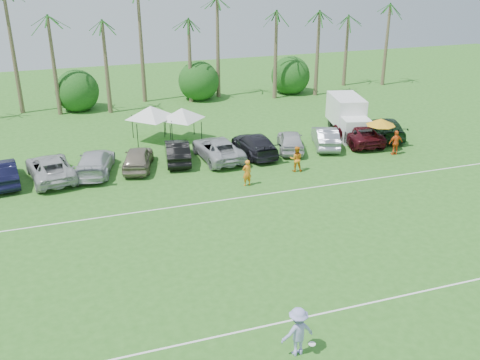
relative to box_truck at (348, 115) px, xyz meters
name	(u,v)px	position (x,y,z in m)	size (l,w,h in m)	color
ground	(305,354)	(-14.71, -23.21, -1.61)	(120.00, 120.00, 0.00)	#2D691F
field_lines	(237,251)	(-14.71, -15.21, -1.61)	(80.00, 12.10, 0.01)	white
palm_tree_3	(43,1)	(-22.71, 14.79, 8.45)	(2.40, 2.40, 11.90)	brown
palm_tree_4	(93,29)	(-18.71, 14.79, 5.87)	(2.40, 2.40, 8.90)	brown
palm_tree_5	(136,18)	(-14.71, 14.79, 6.74)	(2.40, 2.40, 9.90)	brown
palm_tree_6	(177,7)	(-10.71, 14.79, 7.60)	(2.40, 2.40, 10.90)	brown
palm_tree_8	(265,22)	(-1.71, 14.79, 5.87)	(2.40, 2.40, 8.90)	brown
palm_tree_9	(310,12)	(3.29, 14.79, 6.74)	(2.40, 2.40, 9.90)	brown
palm_tree_10	(354,2)	(8.29, 14.79, 7.60)	(2.40, 2.40, 10.90)	brown
bush_tree_1	(77,89)	(-20.71, 15.79, 0.19)	(4.00, 4.00, 4.00)	brown
bush_tree_2	(197,81)	(-8.71, 15.79, 0.19)	(4.00, 4.00, 4.00)	brown
bush_tree_3	(287,74)	(1.29, 15.79, 0.19)	(4.00, 4.00, 4.00)	brown
sideline_player_a	(247,173)	(-11.48, -7.53, -0.74)	(0.64, 0.42, 1.75)	orange
sideline_player_b	(296,159)	(-7.46, -6.27, -0.71)	(0.87, 0.68, 1.80)	orange
sideline_player_c	(396,143)	(0.91, -5.60, -0.68)	(1.09, 0.45, 1.86)	orange
box_truck	(348,115)	(0.00, 0.00, 0.00)	(3.42, 6.19, 3.02)	white
canopy_tent_left	(150,106)	(-15.68, 3.33, 1.27)	(4.16, 4.16, 3.37)	black
canopy_tent_right	(182,108)	(-13.32, 2.73, 1.06)	(3.85, 3.85, 3.12)	black
market_umbrella	(381,122)	(0.32, -4.28, 0.61)	(2.22, 2.22, 2.48)	black
frisbee_player	(298,332)	(-14.96, -23.06, -0.62)	(1.34, 0.84, 1.99)	#9999D9
parked_car_1	(3,173)	(-26.34, -2.21, -0.83)	(1.66, 4.75, 1.57)	black
parked_car_2	(50,168)	(-23.45, -2.33, -0.83)	(2.60, 5.64, 1.57)	#B1B1B3
parked_car_3	(95,162)	(-20.56, -2.18, -0.83)	(2.19, 5.40, 1.57)	silver
parked_car_4	(138,158)	(-17.67, -2.29, -0.83)	(1.85, 4.60, 1.57)	gray
parked_car_5	(177,151)	(-14.77, -1.82, -0.83)	(1.66, 4.75, 1.57)	black
parked_car_6	(218,149)	(-11.88, -2.25, -0.83)	(2.60, 5.64, 1.57)	#A8ABAE
parked_car_7	(255,144)	(-8.99, -2.18, -0.83)	(2.19, 5.40, 1.57)	black
parked_car_8	(291,140)	(-6.10, -2.21, -0.83)	(1.85, 4.60, 1.57)	#B8B8BC
parked_car_9	(325,137)	(-3.21, -2.30, -0.83)	(1.66, 4.75, 1.57)	gray
parked_car_10	(358,133)	(-0.31, -2.19, -0.83)	(2.60, 5.64, 1.57)	#440E16
parked_car_11	(386,128)	(2.58, -1.75, -0.83)	(2.19, 5.40, 1.57)	black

